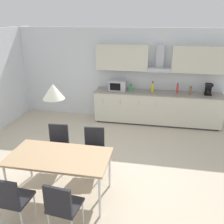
% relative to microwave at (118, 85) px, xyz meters
% --- Properties ---
extents(ground_plane, '(8.84, 8.77, 0.02)m').
position_rel_microwave_xyz_m(ground_plane, '(-0.01, -2.62, -1.05)').
color(ground_plane, beige).
extents(wall_back, '(7.07, 0.10, 2.56)m').
position_rel_microwave_xyz_m(wall_back, '(-0.01, 0.36, 0.24)').
color(wall_back, silver).
rests_on(wall_back, ground_plane).
extents(kitchen_counter, '(3.44, 0.64, 0.90)m').
position_rel_microwave_xyz_m(kitchen_counter, '(1.11, 0.00, -0.59)').
color(kitchen_counter, '#333333').
rests_on(kitchen_counter, ground_plane).
extents(backsplash_tile, '(3.42, 0.02, 0.54)m').
position_rel_microwave_xyz_m(backsplash_tile, '(1.11, 0.30, 0.13)').
color(backsplash_tile, silver).
rests_on(backsplash_tile, kitchen_counter).
extents(upper_wall_cabinets, '(3.42, 0.40, 0.68)m').
position_rel_microwave_xyz_m(upper_wall_cabinets, '(1.11, 0.14, 0.75)').
color(upper_wall_cabinets, beige).
extents(microwave, '(0.48, 0.35, 0.28)m').
position_rel_microwave_xyz_m(microwave, '(0.00, 0.00, 0.00)').
color(microwave, '#ADADB2').
rests_on(microwave, kitchen_counter).
extents(coffee_maker, '(0.18, 0.19, 0.30)m').
position_rel_microwave_xyz_m(coffee_maker, '(2.41, 0.03, 0.01)').
color(coffee_maker, black).
rests_on(coffee_maker, kitchen_counter).
extents(bottle_brown, '(0.08, 0.08, 0.21)m').
position_rel_microwave_xyz_m(bottle_brown, '(1.96, 0.00, -0.05)').
color(bottle_brown, brown).
rests_on(bottle_brown, kitchen_counter).
extents(bottle_red, '(0.06, 0.06, 0.29)m').
position_rel_microwave_xyz_m(bottle_red, '(1.62, 0.01, -0.02)').
color(bottle_red, red).
rests_on(bottle_red, kitchen_counter).
extents(bottle_green, '(0.06, 0.06, 0.21)m').
position_rel_microwave_xyz_m(bottle_green, '(0.38, -0.04, -0.05)').
color(bottle_green, green).
rests_on(bottle_green, kitchen_counter).
extents(bottle_yellow, '(0.07, 0.07, 0.30)m').
position_rel_microwave_xyz_m(bottle_yellow, '(0.96, 0.01, -0.01)').
color(bottle_yellow, yellow).
rests_on(bottle_yellow, kitchen_counter).
extents(dining_table, '(1.62, 0.86, 0.75)m').
position_rel_microwave_xyz_m(dining_table, '(-0.37, -3.41, -0.33)').
color(dining_table, tan).
rests_on(dining_table, ground_plane).
extents(chair_far_left, '(0.43, 0.43, 0.87)m').
position_rel_microwave_xyz_m(chair_far_left, '(-0.74, -2.60, -0.51)').
color(chair_far_left, black).
rests_on(chair_far_left, ground_plane).
extents(chair_near_left, '(0.42, 0.42, 0.87)m').
position_rel_microwave_xyz_m(chair_near_left, '(-0.74, -4.22, -0.51)').
color(chair_near_left, black).
rests_on(chair_near_left, ground_plane).
extents(chair_near_right, '(0.44, 0.44, 0.87)m').
position_rel_microwave_xyz_m(chair_near_right, '(-0.01, -4.22, -0.51)').
color(chair_near_right, black).
rests_on(chair_near_right, ground_plane).
extents(chair_far_right, '(0.44, 0.44, 0.87)m').
position_rel_microwave_xyz_m(chair_far_right, '(-0.01, -2.60, -0.51)').
color(chair_far_right, black).
rests_on(chair_far_right, ground_plane).
extents(pendant_lamp, '(0.32, 0.32, 0.22)m').
position_rel_microwave_xyz_m(pendant_lamp, '(-0.37, -3.41, 0.77)').
color(pendant_lamp, silver).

